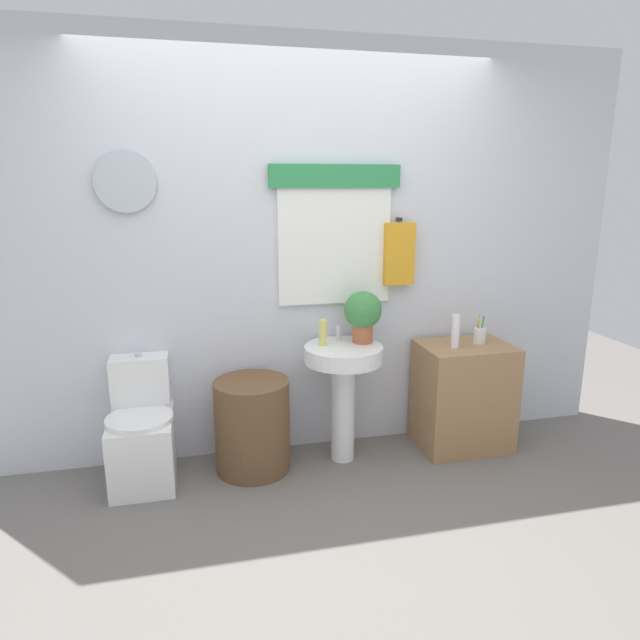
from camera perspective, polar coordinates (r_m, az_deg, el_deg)
name	(u,v)px	position (r m, az deg, el deg)	size (l,w,h in m)	color
ground_plane	(341,544)	(2.96, 2.18, -22.02)	(8.00, 8.00, 0.00)	slate
back_wall	(296,253)	(3.55, -2.50, 6.86)	(4.40, 0.18, 2.60)	silver
toilet	(142,434)	(3.52, -17.81, -11.12)	(0.38, 0.51, 0.75)	white
laundry_hamper	(252,425)	(3.49, -6.97, -10.73)	(0.46, 0.46, 0.58)	brown
pedestal_sink	(343,376)	(3.49, 2.41, -5.78)	(0.49, 0.49, 0.76)	white
faucet	(339,333)	(3.52, 1.93, -1.39)	(0.03, 0.03, 0.10)	silver
wooden_cabinet	(463,396)	(3.86, 14.50, -7.56)	(0.59, 0.44, 0.71)	#9E754C
soap_bottle	(323,332)	(3.42, 0.30, -1.29)	(0.05, 0.05, 0.16)	#DBD166
potted_plant	(363,313)	(3.47, 4.44, 0.74)	(0.24, 0.24, 0.33)	#AD5B38
lotion_bottle	(456,331)	(3.63, 13.79, -1.14)	(0.05, 0.05, 0.22)	white
toothbrush_cup	(480,335)	(3.79, 16.12, -1.51)	(0.08, 0.08, 0.19)	silver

